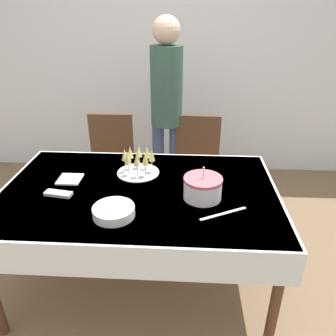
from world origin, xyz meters
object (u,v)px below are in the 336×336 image
plate_stack_main (114,211)px  dining_chair_far_right (196,165)px  birthday_cake (203,188)px  dining_chair_far_left (111,163)px  person_standing (167,100)px  champagne_tray (138,161)px

plate_stack_main → dining_chair_far_right: bearing=67.3°
dining_chair_far_right → birthday_cake: 1.01m
dining_chair_far_right → plate_stack_main: size_ratio=4.07×
birthday_cake → dining_chair_far_left: bearing=129.5°
dining_chair_far_right → dining_chair_far_left: bearing=180.0°
dining_chair_far_left → plate_stack_main: 1.25m
dining_chair_far_left → person_standing: size_ratio=0.54×
champagne_tray → person_standing: person_standing is taller
dining_chair_far_left → dining_chair_far_right: same height
dining_chair_far_left → birthday_cake: birthday_cake is taller
champagne_tray → plate_stack_main: 0.53m
person_standing → dining_chair_far_right: bearing=-31.0°
dining_chair_far_right → champagne_tray: dining_chair_far_right is taller
birthday_cake → dining_chair_far_right: bearing=90.3°
dining_chair_far_right → person_standing: person_standing is taller
dining_chair_far_right → person_standing: bearing=149.0°
birthday_cake → champagne_tray: size_ratio=0.79×
dining_chair_far_right → plate_stack_main: dining_chair_far_right is taller
dining_chair_far_left → dining_chair_far_right: 0.79m
plate_stack_main → person_standing: size_ratio=0.13×
plate_stack_main → person_standing: 1.39m
plate_stack_main → birthday_cake: bearing=23.9°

